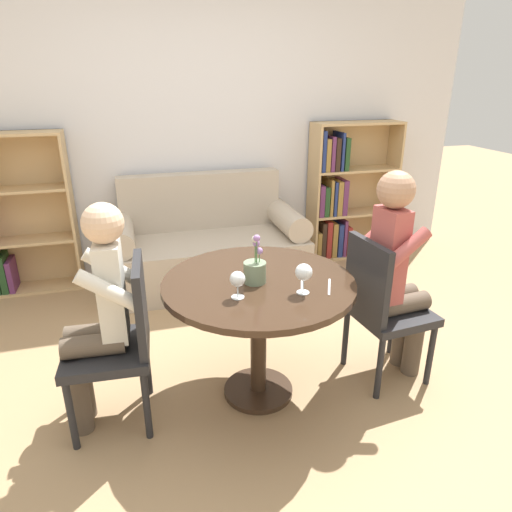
# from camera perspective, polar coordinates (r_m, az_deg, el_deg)

# --- Properties ---
(ground_plane) EXTENTS (16.00, 16.00, 0.00)m
(ground_plane) POSITION_cam_1_polar(r_m,az_deg,el_deg) (2.79, 0.29, -16.62)
(ground_plane) COLOR tan
(back_wall) EXTENTS (5.20, 0.05, 2.70)m
(back_wall) POSITION_cam_1_polar(r_m,az_deg,el_deg) (4.21, -7.76, 16.39)
(back_wall) COLOR silver
(back_wall) RESTS_ON ground_plane
(round_table) EXTENTS (1.03, 1.03, 0.72)m
(round_table) POSITION_cam_1_polar(r_m,az_deg,el_deg) (2.47, 0.32, -5.75)
(round_table) COLOR #382619
(round_table) RESTS_ON ground_plane
(couch) EXTENTS (1.66, 0.80, 0.92)m
(couch) POSITION_cam_1_polar(r_m,az_deg,el_deg) (4.04, -6.11, 1.04)
(couch) COLOR #B7A893
(couch) RESTS_ON ground_plane
(bookshelf_left) EXTENTS (0.86, 0.28, 1.32)m
(bookshelf_left) POSITION_cam_1_polar(r_m,az_deg,el_deg) (4.27, -28.94, 3.98)
(bookshelf_left) COLOR tan
(bookshelf_left) RESTS_ON ground_plane
(bookshelf_right) EXTENTS (0.86, 0.28, 1.32)m
(bookshelf_right) POSITION_cam_1_polar(r_m,az_deg,el_deg) (4.60, 10.53, 7.35)
(bookshelf_right) COLOR tan
(bookshelf_right) RESTS_ON ground_plane
(chair_left) EXTENTS (0.45, 0.45, 0.90)m
(chair_left) POSITION_cam_1_polar(r_m,az_deg,el_deg) (2.44, -16.59, -9.79)
(chair_left) COLOR #232326
(chair_left) RESTS_ON ground_plane
(chair_right) EXTENTS (0.46, 0.46, 0.90)m
(chair_right) POSITION_cam_1_polar(r_m,az_deg,el_deg) (2.75, 15.41, -5.88)
(chair_right) COLOR #232326
(chair_right) RESTS_ON ground_plane
(person_left) EXTENTS (0.43, 0.36, 1.20)m
(person_left) POSITION_cam_1_polar(r_m,az_deg,el_deg) (2.39, -19.16, -7.01)
(person_left) COLOR brown
(person_left) RESTS_ON ground_plane
(person_right) EXTENTS (0.44, 0.37, 1.27)m
(person_right) POSITION_cam_1_polar(r_m,az_deg,el_deg) (2.73, 17.20, -2.08)
(person_right) COLOR brown
(person_right) RESTS_ON ground_plane
(wine_glass_left) EXTENTS (0.08, 0.08, 0.14)m
(wine_glass_left) POSITION_cam_1_polar(r_m,az_deg,el_deg) (2.20, -2.32, -3.01)
(wine_glass_left) COLOR white
(wine_glass_left) RESTS_ON round_table
(wine_glass_right) EXTENTS (0.09, 0.09, 0.16)m
(wine_glass_right) POSITION_cam_1_polar(r_m,az_deg,el_deg) (2.25, 5.99, -2.14)
(wine_glass_right) COLOR white
(wine_glass_right) RESTS_ON round_table
(flower_vase) EXTENTS (0.12, 0.12, 0.27)m
(flower_vase) POSITION_cam_1_polar(r_m,az_deg,el_deg) (2.36, -0.12, -1.66)
(flower_vase) COLOR gray
(flower_vase) RESTS_ON round_table
(knife_left_setting) EXTENTS (0.09, 0.18, 0.00)m
(knife_left_setting) POSITION_cam_1_polar(r_m,az_deg,el_deg) (2.37, 9.15, -3.79)
(knife_left_setting) COLOR silver
(knife_left_setting) RESTS_ON round_table
(fork_left_setting) EXTENTS (0.08, 0.18, 0.00)m
(fork_left_setting) POSITION_cam_1_polar(r_m,az_deg,el_deg) (2.37, 5.76, -3.65)
(fork_left_setting) COLOR silver
(fork_left_setting) RESTS_ON round_table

